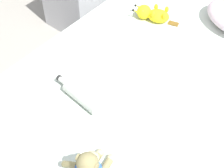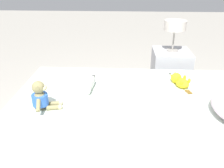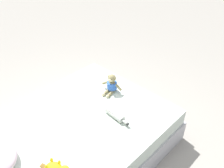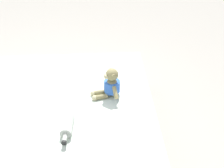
% 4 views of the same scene
% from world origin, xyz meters
% --- Properties ---
extents(ground_plane, '(16.00, 16.00, 0.00)m').
position_xyz_m(ground_plane, '(0.00, 0.00, 0.00)').
color(ground_plane, '#9E998E').
extents(bed, '(1.57, 2.08, 0.45)m').
position_xyz_m(bed, '(0.00, 0.00, 0.22)').
color(bed, '#B2B2B7').
rests_on(bed, ground_plane).
extents(plush_monkey, '(0.29, 0.24, 0.24)m').
position_xyz_m(plush_monkey, '(0.10, -0.70, 0.55)').
color(plush_monkey, '#8E8456').
rests_on(plush_monkey, bed).
extents(plush_yellow_creature, '(0.32, 0.18, 0.10)m').
position_xyz_m(plush_yellow_creature, '(-0.37, 0.45, 0.50)').
color(plush_yellow_creature, yellow).
rests_on(plush_yellow_creature, bed).
extents(glass_bottle, '(0.32, 0.10, 0.08)m').
position_xyz_m(glass_bottle, '(-0.26, -0.38, 0.49)').
color(glass_bottle, '#B7BCB2').
rests_on(glass_bottle, bed).
extents(nightstand, '(0.45, 0.45, 0.54)m').
position_xyz_m(nightstand, '(-1.15, 0.52, 0.27)').
color(nightstand, '#B2B2B7').
rests_on(nightstand, ground_plane).
extents(bedside_lamp, '(0.25, 0.25, 0.37)m').
position_xyz_m(bedside_lamp, '(-1.15, 0.52, 0.84)').
color(bedside_lamp, gray).
rests_on(bedside_lamp, nightstand).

